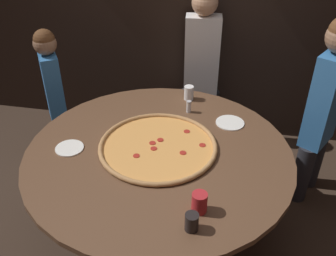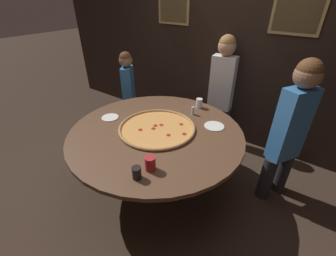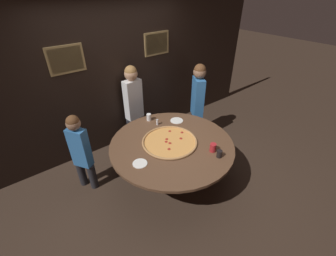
# 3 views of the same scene
# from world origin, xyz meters

# --- Properties ---
(ground_plane) EXTENTS (24.00, 24.00, 0.00)m
(ground_plane) POSITION_xyz_m (0.00, 0.00, 0.00)
(ground_plane) COLOR #38281E
(back_wall) EXTENTS (6.40, 0.08, 2.60)m
(back_wall) POSITION_xyz_m (0.00, 1.49, 1.30)
(back_wall) COLOR black
(back_wall) RESTS_ON ground_plane
(dining_table) EXTENTS (1.79, 1.79, 0.74)m
(dining_table) POSITION_xyz_m (0.00, 0.00, 0.63)
(dining_table) COLOR brown
(dining_table) RESTS_ON ground_plane
(giant_pizza) EXTENTS (0.80, 0.80, 0.03)m
(giant_pizza) POSITION_xyz_m (-0.01, 0.03, 0.75)
(giant_pizza) COLOR #E0994C
(giant_pizza) RESTS_ON dining_table
(drink_cup_far_right) EXTENTS (0.09, 0.09, 0.12)m
(drink_cup_far_right) POSITION_xyz_m (0.33, -0.49, 0.80)
(drink_cup_far_right) COLOR #B22328
(drink_cup_far_right) RESTS_ON dining_table
(drink_cup_by_shaker) EXTENTS (0.08, 0.08, 0.12)m
(drink_cup_by_shaker) POSITION_xyz_m (0.10, 0.73, 0.80)
(drink_cup_by_shaker) COLOR white
(drink_cup_by_shaker) RESTS_ON dining_table
(drink_cup_near_right) EXTENTS (0.07, 0.07, 0.10)m
(drink_cup_near_right) POSITION_xyz_m (0.31, -0.62, 0.79)
(drink_cup_near_right) COLOR black
(drink_cup_near_right) RESTS_ON dining_table
(white_plate_far_back) EXTENTS (0.21, 0.21, 0.01)m
(white_plate_far_back) POSITION_xyz_m (0.45, 0.43, 0.74)
(white_plate_far_back) COLOR white
(white_plate_far_back) RESTS_ON dining_table
(white_plate_right_side) EXTENTS (0.19, 0.19, 0.01)m
(white_plate_right_side) POSITION_xyz_m (-0.59, -0.09, 0.74)
(white_plate_right_side) COLOR white
(white_plate_right_side) RESTS_ON dining_table
(condiment_shaker) EXTENTS (0.04, 0.04, 0.10)m
(condiment_shaker) POSITION_xyz_m (0.12, 0.53, 0.79)
(condiment_shaker) COLOR silver
(condiment_shaker) RESTS_ON dining_table
(diner_centre_back) EXTENTS (0.31, 0.40, 1.52)m
(diner_centre_back) POSITION_xyz_m (1.13, 0.64, 0.86)
(diner_centre_back) COLOR #232328
(diner_centre_back) RESTS_ON ground_plane
(diner_side_left) EXTENTS (0.39, 0.23, 1.52)m
(diner_side_left) POSITION_xyz_m (0.13, 1.29, 0.86)
(diner_side_left) COLOR #232328
(diner_side_left) RESTS_ON ground_plane
(diner_far_left) EXTENTS (0.27, 0.33, 1.26)m
(diner_far_left) POSITION_xyz_m (-1.09, 0.70, 0.72)
(diner_far_left) COLOR #232328
(diner_far_left) RESTS_ON ground_plane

